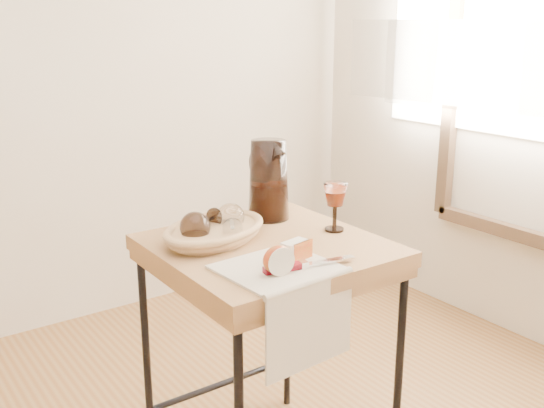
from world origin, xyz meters
TOP-DOWN VIEW (x-y plane):
  - side_table at (0.33, 0.37)m, footprint 0.61×0.61m
  - tea_towel at (0.24, 0.19)m, footprint 0.29×0.26m
  - bread_basket at (0.22, 0.47)m, footprint 0.36×0.31m
  - goblet_lying_a at (0.19, 0.49)m, footprint 0.17×0.14m
  - goblet_lying_b at (0.26, 0.45)m, footprint 0.14×0.16m
  - pitcher at (0.47, 0.56)m, footprint 0.21×0.27m
  - wine_goblet at (0.56, 0.34)m, footprint 0.09×0.09m
  - apple_half at (0.21, 0.16)m, footprint 0.08×0.05m
  - apple_wedge at (0.31, 0.21)m, footprint 0.08×0.05m
  - table_knife at (0.30, 0.15)m, footprint 0.25×0.07m

SIDE VIEW (x-z plane):
  - side_table at x=0.33m, z-range 0.00..0.77m
  - tea_towel at x=0.24m, z-range 0.77..0.78m
  - table_knife at x=0.30m, z-range 0.78..0.80m
  - bread_basket at x=0.22m, z-range 0.77..0.82m
  - apple_wedge at x=0.31m, z-range 0.78..0.83m
  - apple_half at x=0.21m, z-range 0.78..0.85m
  - goblet_lying_b at x=0.26m, z-range 0.78..0.87m
  - goblet_lying_a at x=0.19m, z-range 0.78..0.87m
  - wine_goblet at x=0.56m, z-range 0.77..0.92m
  - pitcher at x=0.47m, z-range 0.75..1.04m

